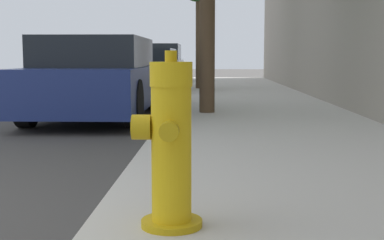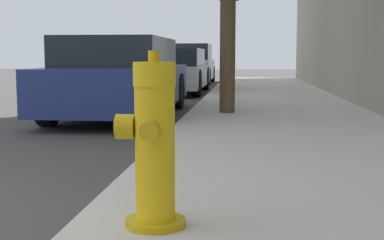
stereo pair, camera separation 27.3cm
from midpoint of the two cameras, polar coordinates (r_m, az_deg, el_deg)
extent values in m
cylinder|color=#C39C11|center=(2.81, -1.09, -10.88)|extent=(0.32, 0.32, 0.03)
cylinder|color=yellow|center=(2.73, -1.11, -3.62)|extent=(0.20, 0.20, 0.69)
cylinder|color=yellow|center=(2.68, -1.13, 4.91)|extent=(0.21, 0.21, 0.12)
cylinder|color=#C39C11|center=(2.68, -1.13, 6.82)|extent=(0.06, 0.06, 0.06)
cylinder|color=#C39C11|center=(2.56, -1.50, -1.17)|extent=(0.09, 0.08, 0.09)
cylinder|color=#C39C11|center=(2.84, -0.76, -0.38)|extent=(0.09, 0.08, 0.09)
cylinder|color=#C39C11|center=(2.73, -4.25, -0.71)|extent=(0.10, 0.13, 0.13)
cube|color=navy|center=(8.94, -6.67, 3.64)|extent=(1.68, 4.39, 0.64)
cube|color=black|center=(8.76, -6.97, 7.19)|extent=(1.54, 2.41, 0.46)
cylinder|color=black|center=(10.45, -9.10, 3.12)|extent=(0.20, 0.68, 0.68)
cylinder|color=black|center=(10.16, -0.80, 3.11)|extent=(0.20, 0.68, 0.68)
cylinder|color=black|center=(7.86, -14.22, 1.82)|extent=(0.20, 0.68, 0.68)
cylinder|color=black|center=(7.48, -3.23, 1.77)|extent=(0.20, 0.68, 0.68)
cube|color=#B7B7BC|center=(14.63, -1.74, 4.73)|extent=(1.84, 4.34, 0.56)
cube|color=black|center=(14.45, -1.83, 6.71)|extent=(1.69, 2.39, 0.46)
cylinder|color=black|center=(16.09, -4.06, 4.46)|extent=(0.20, 0.68, 0.68)
cylinder|color=black|center=(15.89, 1.92, 4.44)|extent=(0.20, 0.68, 0.68)
cylinder|color=black|center=(13.46, -6.04, 3.98)|extent=(0.20, 0.68, 0.68)
cylinder|color=black|center=(13.21, 1.10, 3.97)|extent=(0.20, 0.68, 0.68)
cube|color=silver|center=(19.83, 0.06, 5.43)|extent=(1.72, 3.81, 0.70)
cube|color=black|center=(19.68, 0.02, 7.28)|extent=(1.58, 2.10, 0.57)
cylinder|color=black|center=(21.10, -1.72, 4.93)|extent=(0.20, 0.62, 0.62)
cylinder|color=black|center=(20.95, 2.52, 4.91)|extent=(0.20, 0.62, 0.62)
cylinder|color=black|center=(18.77, -2.68, 4.69)|extent=(0.20, 0.62, 0.62)
cylinder|color=black|center=(18.60, 2.09, 4.68)|extent=(0.20, 0.62, 0.62)
cylinder|color=brown|center=(8.36, 4.77, 9.14)|extent=(0.24, 0.24, 2.44)
cylinder|color=brown|center=(14.83, 4.48, 8.57)|extent=(0.27, 0.27, 2.67)
camera|label=1|loc=(0.14, -87.99, 0.24)|focal=50.00mm
camera|label=2|loc=(0.14, 92.01, -0.24)|focal=50.00mm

